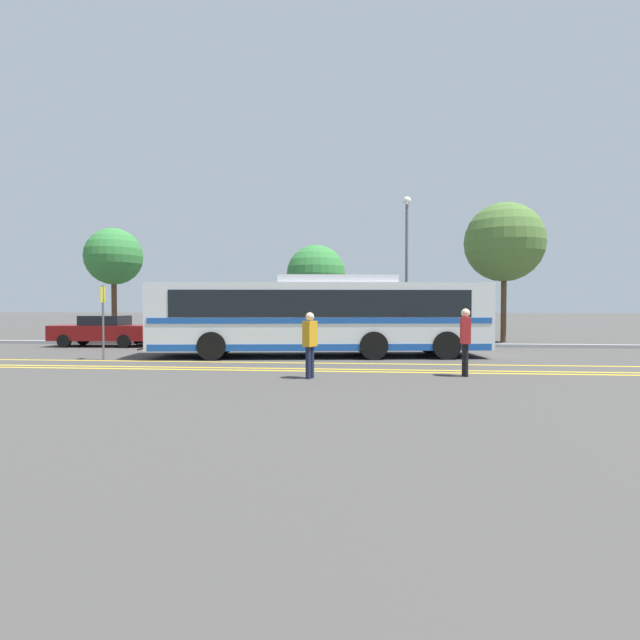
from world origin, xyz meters
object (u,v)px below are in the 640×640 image
(parked_car_0, at_px, (103,331))
(street_lamp, at_px, (407,251))
(parked_car_2, at_px, (348,332))
(tree_0, at_px, (316,275))
(parked_car_1, at_px, (222,331))
(tree_1, at_px, (504,242))
(transit_bus, at_px, (320,315))
(pedestrian_0, at_px, (310,341))
(pedestrian_1, at_px, (465,337))
(tree_2, at_px, (114,257))
(bus_stop_sign, at_px, (103,313))

(parked_car_0, relative_size, street_lamp, 0.64)
(parked_car_0, height_order, parked_car_2, parked_car_0)
(parked_car_2, xyz_separation_m, tree_0, (-1.76, 3.17, 2.76))
(parked_car_1, distance_m, tree_1, 15.04)
(parked_car_0, bearing_deg, transit_bus, -110.88)
(parked_car_0, relative_size, parked_car_2, 1.03)
(parked_car_2, bearing_deg, tree_1, -60.49)
(pedestrian_0, bearing_deg, transit_bus, -153.92)
(transit_bus, bearing_deg, parked_car_2, -22.05)
(transit_bus, xyz_separation_m, parked_car_1, (-4.81, 3.39, -0.80))
(tree_0, bearing_deg, parked_car_0, -162.61)
(parked_car_0, xyz_separation_m, pedestrian_1, (14.94, -8.48, 0.32))
(transit_bus, distance_m, street_lamp, 7.37)
(pedestrian_0, height_order, tree_1, tree_1)
(parked_car_2, bearing_deg, parked_car_1, 90.23)
(pedestrian_0, xyz_separation_m, street_lamp, (3.36, 11.34, 3.55))
(street_lamp, bearing_deg, tree_1, 24.71)
(transit_bus, relative_size, tree_0, 2.57)
(parked_car_0, distance_m, tree_2, 5.26)
(tree_1, height_order, tree_2, tree_1)
(parked_car_2, distance_m, street_lamp, 5.18)
(tree_2, bearing_deg, transit_bus, -30.79)
(transit_bus, height_order, parked_car_0, transit_bus)
(transit_bus, xyz_separation_m, pedestrian_1, (4.39, -4.86, -0.51))
(parked_car_2, bearing_deg, tree_0, 28.44)
(tree_1, bearing_deg, pedestrian_0, -121.86)
(parked_car_1, height_order, pedestrian_0, pedestrian_0)
(parked_car_1, xyz_separation_m, pedestrian_1, (9.21, -8.25, 0.29))
(parked_car_0, bearing_deg, bus_stop_sign, -153.00)
(parked_car_0, height_order, tree_2, tree_2)
(transit_bus, bearing_deg, parked_car_0, 63.64)
(pedestrian_0, bearing_deg, bus_stop_sign, -92.43)
(parked_car_2, xyz_separation_m, tree_1, (7.88, 4.58, 4.46))
(parked_car_1, distance_m, parked_car_2, 5.72)
(parked_car_0, distance_m, tree_0, 10.52)
(parked_car_1, bearing_deg, transit_bus, -123.77)
(tree_2, bearing_deg, pedestrian_1, -36.29)
(parked_car_0, relative_size, parked_car_1, 1.01)
(parked_car_0, distance_m, parked_car_2, 11.46)
(pedestrian_0, xyz_separation_m, tree_1, (8.53, 13.72, 4.19))
(parked_car_0, distance_m, bus_stop_sign, 6.36)
(pedestrian_1, bearing_deg, parked_car_0, 61.24)
(tree_0, bearing_deg, bus_stop_sign, -127.87)
(transit_bus, bearing_deg, tree_2, 51.76)
(tree_2, bearing_deg, bus_stop_sign, -64.18)
(tree_1, relative_size, tree_2, 1.19)
(parked_car_0, xyz_separation_m, tree_1, (19.34, 4.45, 4.44))
(parked_car_1, height_order, parked_car_2, parked_car_1)
(parked_car_2, distance_m, tree_0, 4.56)
(bus_stop_sign, height_order, street_lamp, street_lamp)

